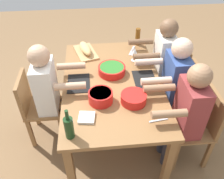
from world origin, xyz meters
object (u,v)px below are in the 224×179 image
at_px(diner_far_right, 185,110).
at_px(cutting_board, 86,52).
at_px(bread_loaf, 85,48).
at_px(serving_bowl_greens, 112,69).
at_px(dining_table, 112,87).
at_px(wine_bottle, 69,127).
at_px(chair_near_center, 36,105).
at_px(chair_far_right, 199,124).
at_px(wine_glass, 134,52).
at_px(serving_bowl_salad, 134,98).
at_px(chair_far_left, 173,72).
at_px(diner_far_left, 161,58).
at_px(serving_bowl_pasta, 101,96).
at_px(diner_far_center, 171,81).
at_px(chair_far_center, 184,95).
at_px(beer_bottle, 138,37).
at_px(diner_near_center, 50,88).
at_px(napkin_stack, 87,118).

bearing_deg(diner_far_right, cutting_board, -139.06).
bearing_deg(bread_loaf, serving_bowl_greens, 31.76).
relative_size(dining_table, wine_bottle, 5.68).
bearing_deg(chair_near_center, chair_far_right, 74.73).
xyz_separation_m(bread_loaf, wine_glass, (0.22, 0.56, 0.05)).
bearing_deg(serving_bowl_greens, serving_bowl_salad, 18.02).
distance_m(chair_far_left, diner_far_left, 0.28).
bearing_deg(chair_far_right, chair_near_center, -105.27).
bearing_deg(bread_loaf, serving_bowl_pasta, 8.31).
distance_m(dining_table, wine_glass, 0.52).
bearing_deg(diner_far_left, serving_bowl_pasta, -46.28).
height_order(diner_far_right, diner_far_center, same).
height_order(serving_bowl_greens, serving_bowl_salad, serving_bowl_salad).
xyz_separation_m(chair_far_center, chair_near_center, (-0.00, -1.66, 0.00)).
bearing_deg(serving_bowl_salad, serving_bowl_greens, -161.98).
relative_size(serving_bowl_pasta, beer_bottle, 1.05).
distance_m(chair_far_right, serving_bowl_salad, 0.74).
relative_size(diner_near_center, cutting_board, 3.00).
bearing_deg(wine_glass, diner_far_center, 43.05).
height_order(beer_bottle, wine_glass, beer_bottle).
relative_size(serving_bowl_pasta, serving_bowl_salad, 0.95).
relative_size(diner_far_left, wine_glass, 7.23).
xyz_separation_m(dining_table, serving_bowl_salad, (0.33, 0.17, 0.13)).
height_order(dining_table, diner_far_left, diner_far_left).
distance_m(chair_far_left, serving_bowl_pasta, 1.26).
height_order(diner_far_center, beer_bottle, diner_far_center).
xyz_separation_m(serving_bowl_pasta, cutting_board, (-0.89, -0.13, -0.05)).
bearing_deg(diner_far_center, serving_bowl_greens, -103.17).
xyz_separation_m(cutting_board, wine_bottle, (1.29, -0.14, 0.10)).
distance_m(diner_near_center, napkin_stack, 0.63).
height_order(diner_far_right, serving_bowl_greens, diner_far_right).
bearing_deg(diner_far_right, serving_bowl_greens, -133.51).
distance_m(serving_bowl_pasta, wine_glass, 0.80).
xyz_separation_m(diner_far_right, serving_bowl_pasta, (-0.16, -0.78, 0.10)).
xyz_separation_m(diner_near_center, serving_bowl_pasta, (0.29, 0.51, 0.10)).
xyz_separation_m(diner_near_center, wine_bottle, (0.69, 0.24, 0.15)).
relative_size(chair_far_right, wine_bottle, 2.93).
height_order(diner_far_right, diner_far_left, same).
distance_m(dining_table, chair_far_center, 0.85).
relative_size(dining_table, chair_far_left, 1.94).
xyz_separation_m(dining_table, wine_glass, (-0.37, 0.30, 0.20)).
relative_size(chair_far_right, beer_bottle, 3.86).
distance_m(wine_bottle, napkin_stack, 0.25).
xyz_separation_m(diner_far_left, cutting_board, (-0.15, -0.91, 0.05)).
relative_size(chair_far_right, cutting_board, 2.12).
relative_size(dining_table, diner_far_left, 1.37).
height_order(cutting_board, beer_bottle, beer_bottle).
bearing_deg(diner_far_left, dining_table, -54.96).
distance_m(chair_far_right, chair_near_center, 1.72).
bearing_deg(diner_near_center, chair_near_center, -90.00).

